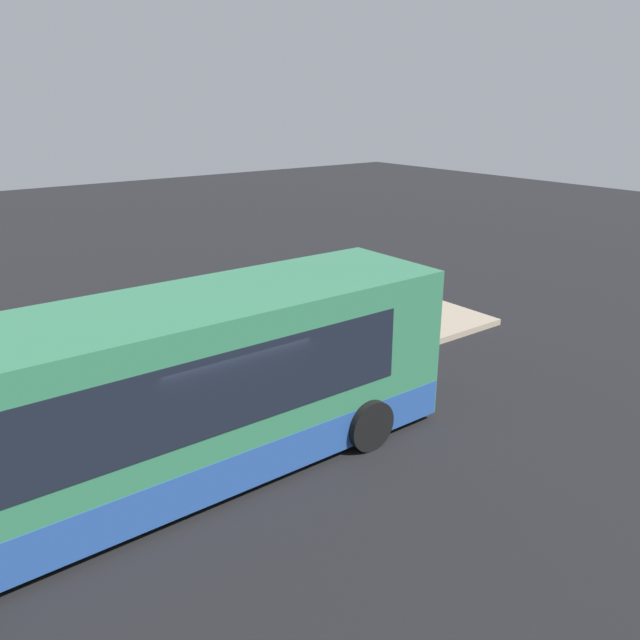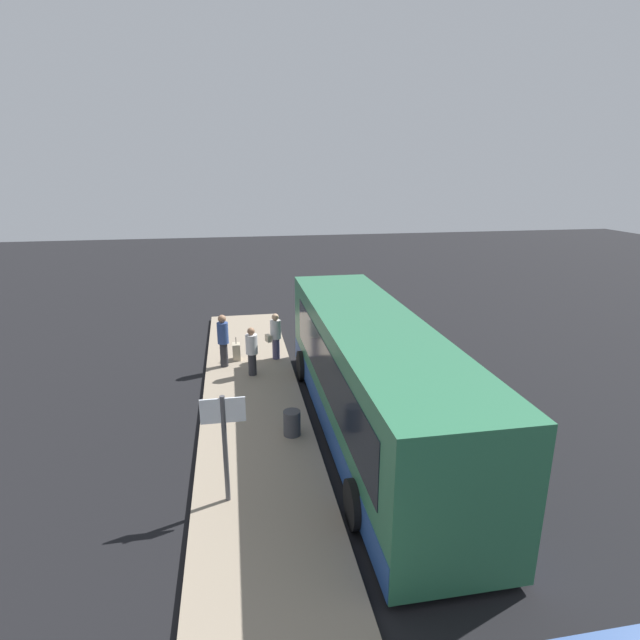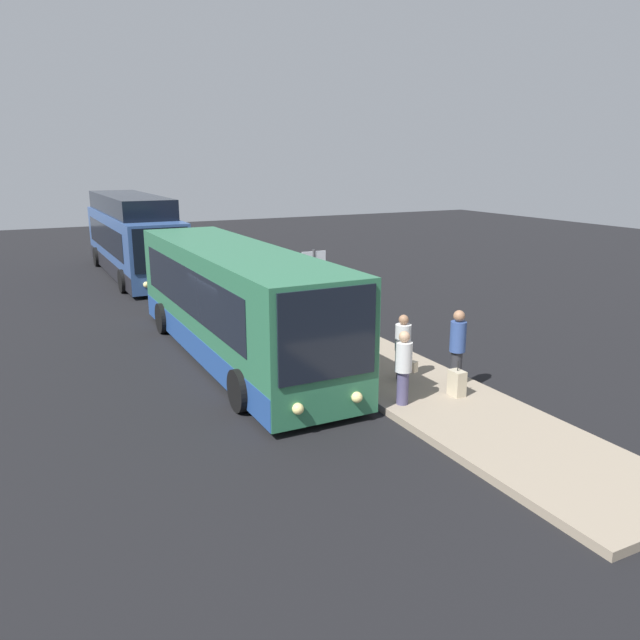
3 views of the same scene
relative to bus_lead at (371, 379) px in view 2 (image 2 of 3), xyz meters
The scene contains 9 objects.
ground 1.96m from the bus_lead, ahead, with size 80.00×80.00×0.00m, color black.
platform 3.49m from the bus_lead, 67.54° to the left, with size 20.00×2.91×0.17m.
bus_lead is the anchor object (origin of this frame).
passenger_boarding 5.00m from the bus_lead, 34.95° to the left, with size 0.53×0.53×1.63m.
passenger_waiting 6.27m from the bus_lead, 37.02° to the left, with size 0.50×0.50×1.83m.
passenger_with_bags 5.78m from the bus_lead, 19.99° to the left, with size 0.49×0.62×1.67m.
suitcase 6.58m from the bus_lead, 31.04° to the left, with size 0.37×0.27×0.83m.
sign_post 4.37m from the bus_lead, 123.07° to the left, with size 0.10×0.88×2.32m.
trash_bin 2.30m from the bus_lead, 90.14° to the left, with size 0.44×0.44×0.65m.
Camera 2 is at (-12.50, 3.45, 6.64)m, focal length 28.00 mm.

